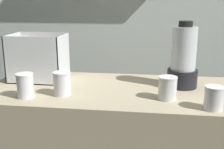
% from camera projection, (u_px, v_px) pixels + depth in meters
% --- Properties ---
extents(back_wall_unit, '(2.60, 0.24, 2.50)m').
position_uv_depth(back_wall_unit, '(125.00, 13.00, 2.21)').
color(back_wall_unit, silver).
rests_on(back_wall_unit, ground_plane).
extents(carrot_display_bin, '(0.32, 0.23, 0.28)m').
position_uv_depth(carrot_display_bin, '(38.00, 66.00, 1.73)').
color(carrot_display_bin, white).
rests_on(carrot_display_bin, counter).
extents(blender_pitcher, '(0.17, 0.17, 0.37)m').
position_uv_depth(blender_pitcher, '(183.00, 60.00, 1.57)').
color(blender_pitcher, black).
rests_on(blender_pitcher, counter).
extents(juice_cup_beet_far_left, '(0.09, 0.09, 0.12)m').
position_uv_depth(juice_cup_beet_far_left, '(25.00, 87.00, 1.42)').
color(juice_cup_beet_far_left, white).
rests_on(juice_cup_beet_far_left, counter).
extents(juice_cup_carrot_left, '(0.09, 0.09, 0.12)m').
position_uv_depth(juice_cup_carrot_left, '(62.00, 85.00, 1.46)').
color(juice_cup_carrot_left, white).
rests_on(juice_cup_carrot_left, counter).
extents(juice_cup_carrot_middle, '(0.09, 0.09, 0.12)m').
position_uv_depth(juice_cup_carrot_middle, '(167.00, 89.00, 1.40)').
color(juice_cup_carrot_middle, white).
rests_on(juice_cup_carrot_middle, counter).
extents(juice_cup_beet_right, '(0.09, 0.09, 0.11)m').
position_uv_depth(juice_cup_beet_right, '(213.00, 100.00, 1.27)').
color(juice_cup_beet_right, white).
rests_on(juice_cup_beet_right, counter).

